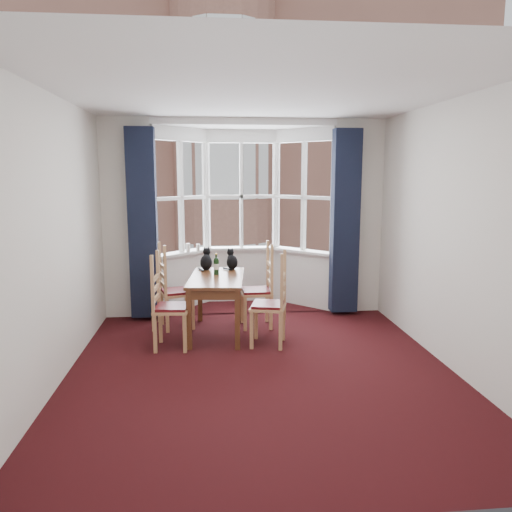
{
  "coord_description": "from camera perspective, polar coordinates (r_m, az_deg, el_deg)",
  "views": [
    {
      "loc": [
        -0.52,
        -4.87,
        2.05
      ],
      "look_at": [
        0.04,
        1.05,
        1.05
      ],
      "focal_mm": 35.0,
      "sensor_mm": 36.0,
      "label": 1
    }
  ],
  "objects": [
    {
      "name": "wall_right",
      "position": [
        5.52,
        21.76,
        2.11
      ],
      "size": [
        0.0,
        4.5,
        4.5
      ],
      "primitive_type": "plane",
      "rotation": [
        1.57,
        0.0,
        -1.57
      ],
      "color": "silver",
      "rests_on": "floor"
    },
    {
      "name": "curtain_right",
      "position": [
        7.24,
        10.14,
        3.84
      ],
      "size": [
        0.38,
        0.22,
        2.6
      ],
      "primitive_type": "cube",
      "color": "black",
      "rests_on": "floor"
    },
    {
      "name": "street",
      "position": [
        37.99,
        -4.56,
        -2.75
      ],
      "size": [
        80.0,
        80.0,
        0.0
      ],
      "primitive_type": "plane",
      "color": "#333335",
      "rests_on": "ground"
    },
    {
      "name": "wine_bottle",
      "position": [
        6.43,
        -4.56,
        -1.05
      ],
      "size": [
        0.07,
        0.07,
        0.28
      ],
      "color": "black",
      "rests_on": "dining_table"
    },
    {
      "name": "chair_left_near",
      "position": [
        5.97,
        -10.49,
        -5.95
      ],
      "size": [
        0.43,
        0.45,
        0.92
      ],
      "color": "tan",
      "rests_on": "floor"
    },
    {
      "name": "candle_short",
      "position": [
        7.59,
        -6.63,
        0.95
      ],
      "size": [
        0.06,
        0.06,
        0.11
      ],
      "primitive_type": "cylinder",
      "color": "white",
      "rests_on": "bay_window"
    },
    {
      "name": "bay_window",
      "position": [
        7.67,
        -1.55,
        4.67
      ],
      "size": [
        2.76,
        0.94,
        2.8
      ],
      "color": "white",
      "rests_on": "floor"
    },
    {
      "name": "wall_near",
      "position": [
        2.75,
        5.64,
        -4.13
      ],
      "size": [
        4.0,
        0.0,
        4.0
      ],
      "primitive_type": "plane",
      "rotation": [
        -1.57,
        0.0,
        0.0
      ],
      "color": "silver",
      "rests_on": "floor"
    },
    {
      "name": "wall_left",
      "position": [
        5.13,
        -22.17,
        1.57
      ],
      "size": [
        0.0,
        4.5,
        4.5
      ],
      "primitive_type": "plane",
      "rotation": [
        1.57,
        0.0,
        1.57
      ],
      "color": "silver",
      "rests_on": "floor"
    },
    {
      "name": "tenement_building",
      "position": [
        18.89,
        -3.92,
        8.12
      ],
      "size": [
        18.4,
        7.8,
        15.2
      ],
      "color": "#925C4B",
      "rests_on": "street"
    },
    {
      "name": "dining_table",
      "position": [
        6.33,
        -4.5,
        -3.33
      ],
      "size": [
        0.78,
        1.3,
        0.75
      ],
      "color": "brown",
      "rests_on": "floor"
    },
    {
      "name": "wall_back_pier_left",
      "position": [
        7.24,
        -14.45,
        4.09
      ],
      "size": [
        0.7,
        0.12,
        2.8
      ],
      "primitive_type": "cube",
      "color": "silver",
      "rests_on": "floor"
    },
    {
      "name": "cat_right",
      "position": [
        6.77,
        -2.76,
        -0.57
      ],
      "size": [
        0.2,
        0.24,
        0.29
      ],
      "color": "black",
      "rests_on": "dining_table"
    },
    {
      "name": "chair_right_far",
      "position": [
        6.68,
        0.81,
        -4.11
      ],
      "size": [
        0.41,
        0.43,
        0.92
      ],
      "color": "tan",
      "rests_on": "floor"
    },
    {
      "name": "chair_right_near",
      "position": [
        5.96,
        2.26,
        -5.81
      ],
      "size": [
        0.49,
        0.5,
        0.92
      ],
      "color": "tan",
      "rests_on": "floor"
    },
    {
      "name": "wall_back_pier_right",
      "position": [
        7.47,
        11.48,
        4.36
      ],
      "size": [
        0.7,
        0.12,
        2.8
      ],
      "primitive_type": "cube",
      "color": "silver",
      "rests_on": "floor"
    },
    {
      "name": "cat_left",
      "position": [
        6.75,
        -5.71,
        -0.58
      ],
      "size": [
        0.19,
        0.25,
        0.31
      ],
      "color": "black",
      "rests_on": "dining_table"
    },
    {
      "name": "chair_left_far",
      "position": [
        6.7,
        -9.82,
        -4.23
      ],
      "size": [
        0.5,
        0.51,
        0.92
      ],
      "color": "tan",
      "rests_on": "floor"
    },
    {
      "name": "ceiling",
      "position": [
        4.96,
        0.67,
        18.26
      ],
      "size": [
        4.5,
        4.5,
        0.0
      ],
      "primitive_type": "plane",
      "rotation": [
        3.14,
        0.0,
        0.0
      ],
      "color": "white",
      "rests_on": "floor"
    },
    {
      "name": "candle_tall",
      "position": [
        7.56,
        -7.77,
        0.96
      ],
      "size": [
        0.06,
        0.06,
        0.13
      ],
      "primitive_type": "cylinder",
      "color": "white",
      "rests_on": "bay_window"
    },
    {
      "name": "floor",
      "position": [
        5.31,
        0.61,
        -13.16
      ],
      "size": [
        4.5,
        4.5,
        0.0
      ],
      "primitive_type": "plane",
      "color": "black",
      "rests_on": "ground"
    },
    {
      "name": "curtain_left",
      "position": [
        7.03,
        -12.8,
        3.59
      ],
      "size": [
        0.38,
        0.22,
        2.6
      ],
      "primitive_type": "cube",
      "color": "black",
      "rests_on": "floor"
    }
  ]
}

